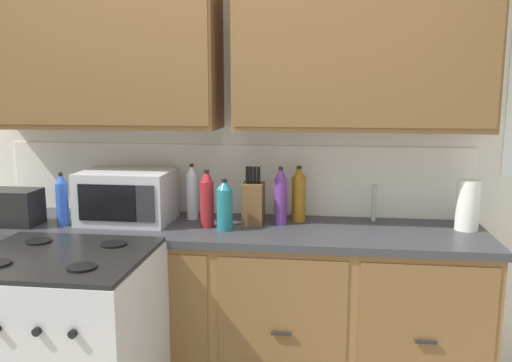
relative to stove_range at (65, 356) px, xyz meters
name	(u,v)px	position (x,y,z in m)	size (l,w,h in m)	color
wall_unit	(230,85)	(0.60, 0.83, 1.19)	(3.88, 0.40, 2.47)	white
counter_run	(225,306)	(0.60, 0.63, 0.00)	(2.71, 0.64, 0.92)	black
stove_range	(65,356)	(0.00, 0.00, 0.00)	(0.76, 0.68, 0.95)	#B7B7BC
microwave	(127,196)	(0.06, 0.66, 0.59)	(0.48, 0.37, 0.28)	#B7B7BC
toaster	(13,207)	(-0.52, 0.51, 0.55)	(0.28, 0.18, 0.19)	black
knife_block	(253,202)	(0.74, 0.70, 0.57)	(0.11, 0.14, 0.31)	brown
sink_faucet	(374,203)	(1.39, 0.84, 0.55)	(0.02, 0.02, 0.20)	#B2B5BA
paper_towel_roll	(468,205)	(1.85, 0.71, 0.58)	(0.12, 0.12, 0.26)	white
bottle_red	(207,199)	(0.52, 0.60, 0.60)	(0.07, 0.07, 0.30)	maroon
bottle_blue	(62,200)	(-0.25, 0.54, 0.59)	(0.06, 0.06, 0.28)	blue
bottle_amber	(299,195)	(0.98, 0.78, 0.60)	(0.07, 0.07, 0.31)	#9E6619
bottle_clear	(192,192)	(0.40, 0.76, 0.60)	(0.06, 0.06, 0.31)	silver
bottle_teal	(225,205)	(0.62, 0.55, 0.58)	(0.08, 0.08, 0.27)	#1E707A
bottle_violet	(281,197)	(0.89, 0.71, 0.60)	(0.07, 0.07, 0.31)	#663384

